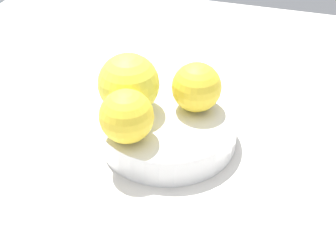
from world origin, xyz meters
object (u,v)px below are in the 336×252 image
Objects in this scene: orange_in_bowl_0 at (127,116)px; orange_in_bowl_2 at (129,84)px; orange_in_bowl_1 at (197,87)px; fruit_bowl at (168,129)px.

orange_in_bowl_2 is at bearing -161.10° from orange_in_bowl_0.
orange_in_bowl_1 is 0.82× the size of orange_in_bowl_2.
orange_in_bowl_0 and orange_in_bowl_1 have the same top height.
orange_in_bowl_0 is (6.23, -3.54, 5.75)cm from fruit_bowl.
orange_in_bowl_0 is 1.00× the size of orange_in_bowl_1.
orange_in_bowl_2 reaches higher than orange_in_bowl_1.
fruit_bowl is 2.79× the size of orange_in_bowl_0.
orange_in_bowl_1 is at bearing 144.73° from orange_in_bowl_0.
fruit_bowl is at bearing -44.30° from orange_in_bowl_1.
orange_in_bowl_0 is at bearing -29.58° from fruit_bowl.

